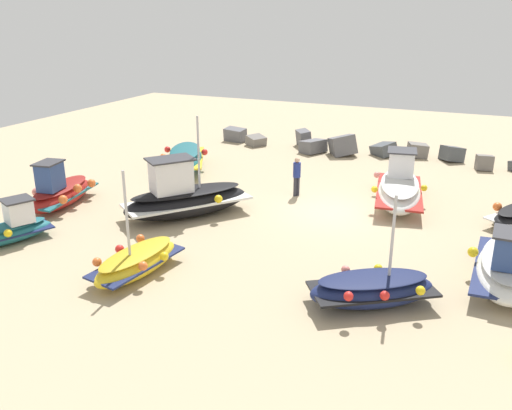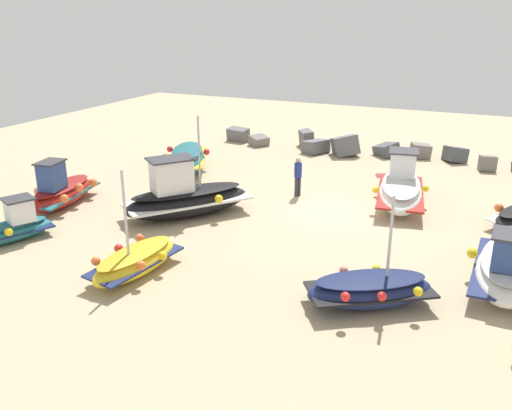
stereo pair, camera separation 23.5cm
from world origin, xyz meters
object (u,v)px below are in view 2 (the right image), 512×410
object	(u,v)px
fishing_boat_8	(6,229)
person_walking	(298,174)
fishing_boat_4	(370,289)
fishing_boat_0	(186,197)
fishing_boat_5	(136,261)
fishing_boat_3	(187,158)
fishing_boat_6	(510,267)
fishing_boat_2	(62,191)
fishing_boat_1	(401,189)

from	to	relation	value
fishing_boat_8	person_walking	distance (m)	11.37
fishing_boat_4	fishing_boat_8	distance (m)	12.28
fishing_boat_4	fishing_boat_8	size ratio (longest dim) A/B	1.05
fishing_boat_0	fishing_boat_5	size ratio (longest dim) A/B	1.46
fishing_boat_3	fishing_boat_4	size ratio (longest dim) A/B	1.29
person_walking	fishing_boat_6	bearing A→B (deg)	-0.57
fishing_boat_6	fishing_boat_3	bearing A→B (deg)	-112.75
fishing_boat_2	person_walking	xyz separation A→B (m)	(8.26, 5.03, 0.36)
fishing_boat_6	fishing_boat_5	bearing A→B (deg)	-67.75
fishing_boat_0	fishing_boat_3	xyz separation A→B (m)	(-3.34, 5.63, -0.17)
fishing_boat_3	person_walking	bearing A→B (deg)	-131.45
fishing_boat_2	fishing_boat_3	xyz separation A→B (m)	(1.85, 6.65, -0.03)
fishing_boat_0	fishing_boat_6	xyz separation A→B (m)	(11.36, -1.06, -0.17)
fishing_boat_0	fishing_boat_8	distance (m)	6.32
fishing_boat_1	person_walking	world-z (taller)	fishing_boat_1
fishing_boat_1	fishing_boat_3	size ratio (longest dim) A/B	1.08
fishing_boat_8	fishing_boat_0	bearing A→B (deg)	-17.54
fishing_boat_4	fishing_boat_6	xyz separation A→B (m)	(3.37, 2.71, 0.12)
fishing_boat_0	fishing_boat_2	distance (m)	5.29
fishing_boat_1	fishing_boat_2	size ratio (longest dim) A/B	1.28
fishing_boat_2	fishing_boat_6	distance (m)	16.55
fishing_boat_8	person_walking	size ratio (longest dim) A/B	2.06
fishing_boat_0	fishing_boat_6	bearing A→B (deg)	122.66
fishing_boat_0	fishing_boat_6	world-z (taller)	fishing_boat_0
fishing_boat_2	fishing_boat_8	distance (m)	3.77
fishing_boat_6	person_walking	world-z (taller)	fishing_boat_6
fishing_boat_0	person_walking	xyz separation A→B (m)	(3.07, 4.02, 0.22)
fishing_boat_3	fishing_boat_6	bearing A→B (deg)	-141.78
fishing_boat_1	fishing_boat_5	bearing A→B (deg)	138.75
fishing_boat_5	fishing_boat_8	size ratio (longest dim) A/B	0.99
fishing_boat_1	fishing_boat_6	xyz separation A→B (m)	(4.15, -5.90, -0.06)
fishing_boat_5	fishing_boat_8	world-z (taller)	fishing_boat_5
fishing_boat_1	fishing_boat_3	distance (m)	10.58
fishing_boat_2	fishing_boat_4	world-z (taller)	fishing_boat_4
person_walking	fishing_boat_5	bearing A→B (deg)	-70.87
fishing_boat_6	person_walking	distance (m)	9.73
fishing_boat_3	fishing_boat_2	bearing A→B (deg)	137.12
fishing_boat_4	fishing_boat_2	bearing A→B (deg)	-45.66
fishing_boat_8	fishing_boat_1	bearing A→B (deg)	-25.49
fishing_boat_5	person_walking	xyz separation A→B (m)	(1.85, 8.87, 0.54)
fishing_boat_2	fishing_boat_6	bearing A→B (deg)	79.77
fishing_boat_1	person_walking	size ratio (longest dim) A/B	3.03
fishing_boat_6	fishing_boat_8	world-z (taller)	fishing_boat_6
fishing_boat_3	person_walking	distance (m)	6.62
fishing_boat_5	person_walking	world-z (taller)	fishing_boat_5
fishing_boat_6	fishing_boat_2	bearing A→B (deg)	-88.43
fishing_boat_5	fishing_boat_2	bearing A→B (deg)	65.74
fishing_boat_0	fishing_boat_1	bearing A→B (deg)	161.84
fishing_boat_4	person_walking	bearing A→B (deg)	-91.55
fishing_boat_6	person_walking	bearing A→B (deg)	-119.76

